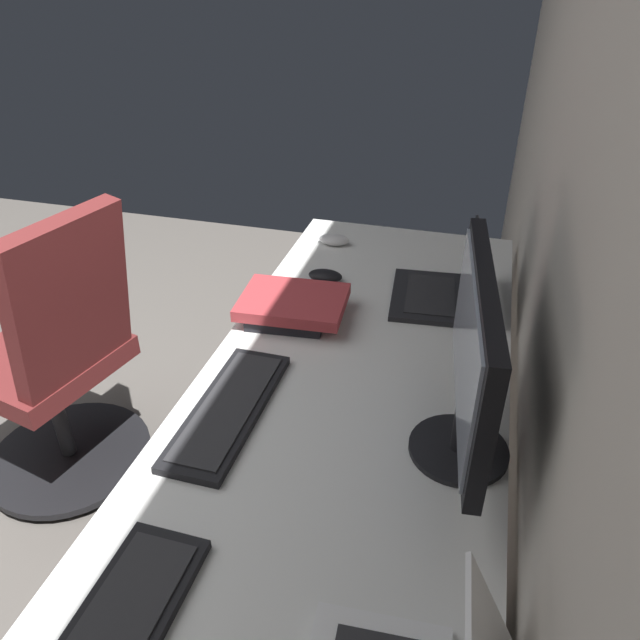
% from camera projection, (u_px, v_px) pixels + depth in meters
% --- Properties ---
extents(wall_back, '(5.03, 0.10, 2.60)m').
position_uv_depth(wall_back, '(638.00, 220.00, 0.77)').
color(wall_back, beige).
rests_on(wall_back, ground).
extents(desk, '(2.03, 0.72, 0.73)m').
position_uv_depth(desk, '(341.00, 429.00, 1.37)').
color(desk, white).
rests_on(desk, ground).
extents(monitor_primary, '(0.52, 0.20, 0.40)m').
position_uv_depth(monitor_primary, '(472.00, 358.00, 1.09)').
color(monitor_primary, black).
rests_on(monitor_primary, desk).
extents(laptop_leftmost, '(0.32, 0.33, 0.21)m').
position_uv_depth(laptop_leftmost, '(453.00, 286.00, 1.70)').
color(laptop_leftmost, black).
rests_on(laptop_leftmost, desk).
extents(keyboard_main, '(0.42, 0.14, 0.02)m').
position_uv_depth(keyboard_main, '(229.00, 409.00, 1.31)').
color(keyboard_main, black).
rests_on(keyboard_main, desk).
extents(mouse_main, '(0.06, 0.10, 0.03)m').
position_uv_depth(mouse_main, '(325.00, 276.00, 1.82)').
color(mouse_main, black).
rests_on(mouse_main, desk).
extents(mouse_spare, '(0.06, 0.10, 0.03)m').
position_uv_depth(mouse_spare, '(334.00, 240.00, 2.04)').
color(mouse_spare, silver).
rests_on(mouse_spare, desk).
extents(book_stack_near, '(0.24, 0.30, 0.06)m').
position_uv_depth(book_stack_near, '(292.00, 306.00, 1.64)').
color(book_stack_near, black).
rests_on(book_stack_near, desk).
extents(office_chair, '(0.56, 0.59, 0.97)m').
position_uv_depth(office_chair, '(59.00, 368.00, 1.91)').
color(office_chair, maroon).
rests_on(office_chair, ground).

